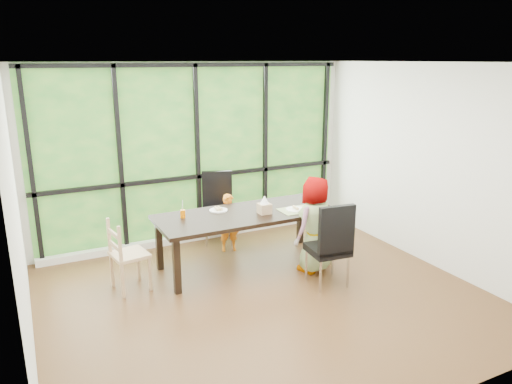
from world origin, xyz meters
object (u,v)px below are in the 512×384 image
child_older (313,225)px  tissue_box (264,209)px  child_toddler (229,223)px  green_cup (321,204)px  chair_window_leather (218,208)px  plate_near (296,209)px  dining_table (246,239)px  chair_interior_leather (328,243)px  plate_far (218,210)px  orange_cup (183,214)px  chair_end_beech (130,254)px

child_older → tissue_box: child_older is taller
child_toddler → green_cup: 1.38m
child_toddler → tissue_box: bearing=-60.0°
chair_window_leather → green_cup: size_ratio=9.46×
chair_window_leather → plate_near: size_ratio=4.00×
dining_table → chair_interior_leather: size_ratio=2.22×
dining_table → plate_far: size_ratio=9.73×
chair_interior_leather → green_cup: size_ratio=9.46×
child_toddler → orange_cup: (-0.82, -0.41, 0.37)m
plate_near → tissue_box: (-0.45, 0.06, 0.06)m
orange_cup → tissue_box: 1.07m
dining_table → child_toddler: size_ratio=2.80×
dining_table → plate_near: bearing=-16.5°
child_older → plate_near: 0.37m
chair_interior_leather → plate_far: (-0.95, 1.22, 0.22)m
chair_window_leather → green_cup: bearing=-31.6°
chair_window_leather → orange_cup: size_ratio=10.27×
child_toddler → plate_near: size_ratio=3.18×
tissue_box → chair_interior_leather: bearing=-62.1°
chair_end_beech → tissue_box: 1.82m
dining_table → chair_window_leather: size_ratio=2.22×
dining_table → tissue_box: (0.21, -0.13, 0.44)m
chair_window_leather → plate_near: chair_window_leather is taller
plate_near → tissue_box: tissue_box is taller
chair_end_beech → child_toddler: (1.57, 0.60, -0.02)m
green_cup → child_older: bearing=-138.8°
plate_far → green_cup: size_ratio=2.16×
dining_table → tissue_box: size_ratio=15.23×
chair_end_beech → plate_far: bearing=-87.8°
chair_window_leather → dining_table: bearing=-70.1°
chair_end_beech → chair_interior_leather: bearing=-122.7°
child_toddler → child_older: size_ratio=0.67×
chair_end_beech → plate_near: 2.25m
child_older → green_cup: bearing=-158.7°
dining_table → tissue_box: tissue_box is taller
child_older → green_cup: (0.30, 0.26, 0.17)m
chair_window_leather → chair_interior_leather: size_ratio=1.00×
chair_interior_leather → child_older: size_ratio=0.84×
plate_near → dining_table: bearing=163.5°
chair_window_leather → chair_end_beech: 1.84m
child_older → child_toddler: bearing=-77.9°
dining_table → chair_end_beech: 1.57m
plate_far → chair_end_beech: bearing=-168.4°
child_older → green_cup: 0.43m
chair_window_leather → chair_end_beech: size_ratio=1.20×
green_cup → tissue_box: tissue_box is taller
green_cup → tissue_box: (-0.80, 0.15, 0.01)m
chair_window_leather → chair_interior_leather: (0.67, -1.94, 0.00)m
orange_cup → green_cup: 1.89m
tissue_box → child_older: bearing=-39.5°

